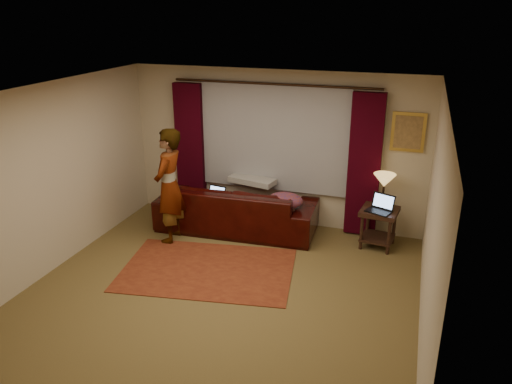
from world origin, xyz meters
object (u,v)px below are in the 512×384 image
laptop_sofa (214,195)px  end_table (378,228)px  laptop_table (379,204)px  person (169,186)px  tiffany_lamp (383,191)px  sofa (237,200)px

laptop_sofa → end_table: laptop_sofa is taller
laptop_sofa → laptop_table: (2.63, 0.14, 0.11)m
end_table → person: 3.30m
tiffany_lamp → sofa: bearing=-175.3°
end_table → tiffany_lamp: size_ratio=1.16×
end_table → laptop_table: laptop_table is taller
sofa → laptop_sofa: size_ratio=7.90×
sofa → person: (-0.85, -0.70, 0.38)m
end_table → laptop_table: (-0.01, -0.11, 0.44)m
end_table → sofa: bearing=-177.8°
tiffany_lamp → end_table: bearing=-101.3°
laptop_table → person: 3.22m
tiffany_lamp → laptop_sofa: bearing=-172.3°
end_table → laptop_table: bearing=-93.5°
end_table → laptop_table: 0.45m
laptop_table → sofa: bearing=-158.5°
laptop_sofa → person: size_ratio=0.18×
laptop_sofa → tiffany_lamp: 2.69m
person → laptop_sofa: bearing=132.5°
sofa → tiffany_lamp: size_ratio=4.89×
end_table → person: size_ratio=0.34×
sofa → tiffany_lamp: tiffany_lamp is taller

